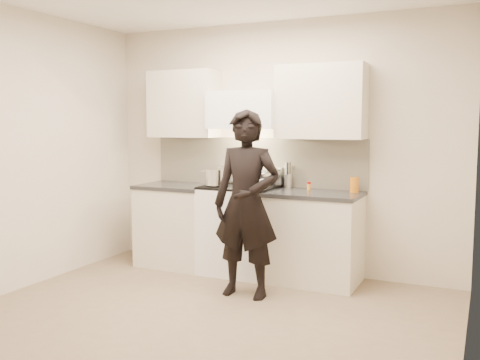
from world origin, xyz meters
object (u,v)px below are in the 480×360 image
counter_right (314,237)px  utensil_crock (288,180)px  stove (240,229)px  person (246,204)px  wok (262,174)px

counter_right → utensil_crock: utensil_crock is taller
stove → person: bearing=-60.8°
stove → person: 0.89m
stove → wok: 0.64m
wok → counter_right: bearing=-12.9°
counter_right → person: person is taller
stove → wok: (0.20, 0.14, 0.59)m
utensil_crock → stove: bearing=-151.4°
counter_right → person: 0.92m
stove → wok: size_ratio=1.90×
stove → wok: bearing=36.1°
counter_right → wok: (-0.63, 0.14, 0.61)m
wok → utensil_crock: 0.28m
wok → person: person is taller
counter_right → utensil_crock: bearing=147.2°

